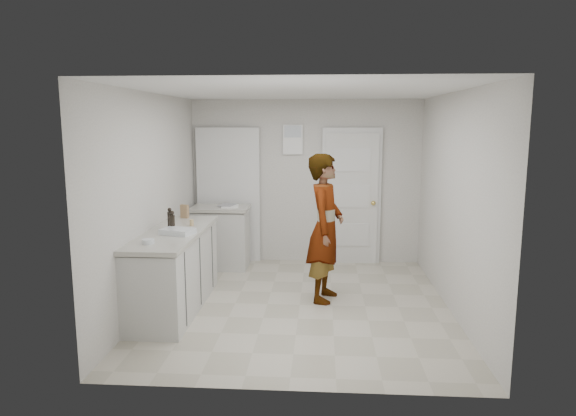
# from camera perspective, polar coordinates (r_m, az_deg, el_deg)

# --- Properties ---
(ground) EXTENTS (4.00, 4.00, 0.00)m
(ground) POSITION_cam_1_polar(r_m,az_deg,el_deg) (6.25, 1.31, -10.70)
(ground) COLOR #A8A28D
(ground) RESTS_ON ground
(room_shell) EXTENTS (4.00, 4.00, 4.00)m
(room_shell) POSITION_cam_1_polar(r_m,az_deg,el_deg) (7.90, 0.70, 1.26)
(room_shell) COLOR #B4B1AA
(room_shell) RESTS_ON ground
(main_counter) EXTENTS (0.64, 1.96, 0.93)m
(main_counter) POSITION_cam_1_polar(r_m,az_deg,el_deg) (6.16, -12.48, -7.05)
(main_counter) COLOR silver
(main_counter) RESTS_ON ground
(side_counter) EXTENTS (0.84, 0.61, 0.93)m
(side_counter) POSITION_cam_1_polar(r_m,az_deg,el_deg) (7.75, -7.45, -3.47)
(side_counter) COLOR silver
(side_counter) RESTS_ON ground
(person) EXTENTS (0.56, 0.73, 1.79)m
(person) POSITION_cam_1_polar(r_m,az_deg,el_deg) (6.21, 4.18, -2.23)
(person) COLOR silver
(person) RESTS_ON ground
(cake_mix_box) EXTENTS (0.12, 0.09, 0.17)m
(cake_mix_box) POSITION_cam_1_polar(r_m,az_deg,el_deg) (6.81, -11.42, -0.37)
(cake_mix_box) COLOR #8B6145
(cake_mix_box) RESTS_ON main_counter
(spice_jar) EXTENTS (0.05, 0.05, 0.08)m
(spice_jar) POSITION_cam_1_polar(r_m,az_deg,el_deg) (6.29, -10.66, -1.61)
(spice_jar) COLOR tan
(spice_jar) RESTS_ON main_counter
(oil_cruet_a) EXTENTS (0.06, 0.06, 0.24)m
(oil_cruet_a) POSITION_cam_1_polar(r_m,az_deg,el_deg) (6.02, -12.74, -1.46)
(oil_cruet_a) COLOR black
(oil_cruet_a) RESTS_ON main_counter
(oil_cruet_b) EXTENTS (0.06, 0.06, 0.25)m
(oil_cruet_b) POSITION_cam_1_polar(r_m,az_deg,el_deg) (6.14, -13.00, -1.17)
(oil_cruet_b) COLOR black
(oil_cruet_b) RESTS_ON main_counter
(baking_dish) EXTENTS (0.40, 0.33, 0.06)m
(baking_dish) POSITION_cam_1_polar(r_m,az_deg,el_deg) (5.86, -12.16, -2.58)
(baking_dish) COLOR silver
(baking_dish) RESTS_ON main_counter
(egg_bowl) EXTENTS (0.12, 0.12, 0.05)m
(egg_bowl) POSITION_cam_1_polar(r_m,az_deg,el_deg) (5.47, -15.27, -3.61)
(egg_bowl) COLOR silver
(egg_bowl) RESTS_ON main_counter
(papers) EXTENTS (0.28, 0.34, 0.01)m
(papers) POSITION_cam_1_polar(r_m,az_deg,el_deg) (7.64, -6.45, 0.19)
(papers) COLOR white
(papers) RESTS_ON side_counter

